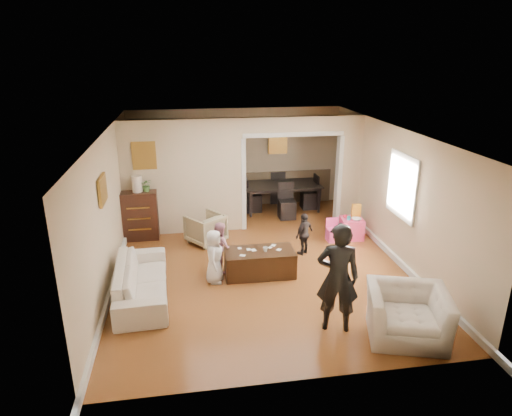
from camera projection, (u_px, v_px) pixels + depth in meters
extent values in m
plane|color=#9D5A28|center=(258.00, 261.00, 9.00)|extent=(7.00, 7.00, 0.00)
cube|color=#C3B68E|center=(184.00, 177.00, 10.04)|extent=(2.75, 0.18, 2.60)
cube|color=#C3B68E|center=(348.00, 170.00, 10.61)|extent=(0.55, 0.18, 2.60)
cube|color=#C3B68E|center=(293.00, 124.00, 10.03)|extent=(2.22, 0.18, 0.35)
cube|color=white|center=(403.00, 186.00, 8.52)|extent=(0.03, 0.95, 1.10)
cube|color=brown|center=(144.00, 156.00, 9.64)|extent=(0.45, 0.03, 0.55)
cube|color=brown|center=(103.00, 190.00, 7.44)|extent=(0.03, 0.55, 0.40)
cube|color=brown|center=(278.00, 142.00, 11.80)|extent=(0.45, 0.03, 0.55)
imported|color=white|center=(142.00, 280.00, 7.59)|extent=(0.92, 2.14, 0.62)
imported|color=tan|center=(206.00, 229.00, 9.75)|extent=(0.98, 0.99, 0.65)
imported|color=white|center=(407.00, 314.00, 6.51)|extent=(1.36, 1.27, 0.73)
cube|color=#33190F|center=(140.00, 215.00, 9.91)|extent=(0.79, 0.44, 1.09)
cylinder|color=beige|center=(137.00, 184.00, 9.67)|extent=(0.22, 0.22, 0.36)
imported|color=#4B7433|center=(147.00, 185.00, 9.72)|extent=(0.25, 0.22, 0.28)
cube|color=#3A2312|center=(260.00, 263.00, 8.37)|extent=(1.30, 0.67, 0.48)
imported|color=silver|center=(265.00, 249.00, 8.24)|extent=(0.09, 0.09, 0.09)
cube|color=#FF4381|center=(351.00, 228.00, 10.02)|extent=(0.52, 0.52, 0.46)
cube|color=yellow|center=(356.00, 210.00, 10.01)|extent=(0.21, 0.09, 0.30)
cylinder|color=#28C5C8|center=(349.00, 218.00, 9.87)|extent=(0.08, 0.08, 0.08)
cube|color=red|center=(345.00, 216.00, 10.03)|extent=(0.09, 0.08, 0.05)
imported|color=white|center=(356.00, 219.00, 9.83)|extent=(0.23, 0.23, 0.05)
imported|color=black|center=(282.00, 197.00, 11.78)|extent=(2.01, 1.15, 0.70)
imported|color=black|center=(338.00, 278.00, 6.53)|extent=(0.71, 0.56, 1.71)
imported|color=white|center=(214.00, 257.00, 8.02)|extent=(0.41, 0.54, 1.00)
imported|color=#C77C8F|center=(221.00, 247.00, 8.46)|extent=(0.50, 0.56, 0.97)
imported|color=black|center=(304.00, 234.00, 9.16)|extent=(0.54, 0.50, 0.89)
cube|color=white|center=(254.00, 250.00, 8.32)|extent=(0.10, 0.12, 0.00)
cube|color=white|center=(270.00, 247.00, 8.43)|extent=(0.10, 0.10, 0.00)
cube|color=white|center=(273.00, 245.00, 8.52)|extent=(0.12, 0.13, 0.00)
cube|color=white|center=(240.00, 248.00, 8.39)|extent=(0.08, 0.10, 0.00)
cube|color=white|center=(242.00, 255.00, 8.10)|extent=(0.13, 0.12, 0.00)
cube|color=white|center=(279.00, 250.00, 8.33)|extent=(0.12, 0.12, 0.00)
cube|color=white|center=(249.00, 249.00, 8.34)|extent=(0.07, 0.09, 0.00)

